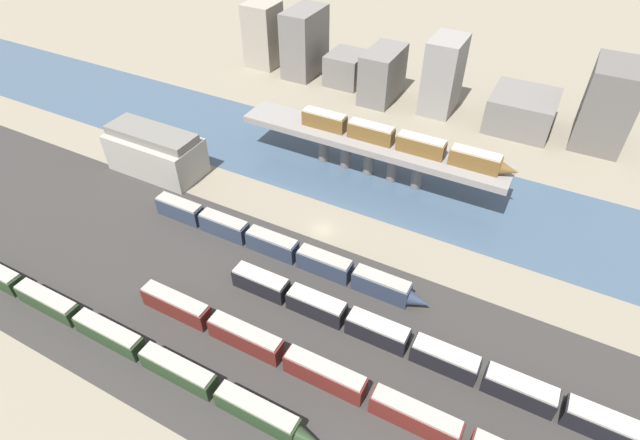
% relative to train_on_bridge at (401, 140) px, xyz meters
% --- Properties ---
extents(ground_plane, '(400.00, 400.00, 0.00)m').
position_rel_train_on_bridge_xyz_m(ground_plane, '(-6.74, -21.71, -10.39)').
color(ground_plane, gray).
extents(railbed_yard, '(280.00, 42.00, 0.01)m').
position_rel_train_on_bridge_xyz_m(railbed_yard, '(-6.74, -45.71, -10.39)').
color(railbed_yard, '#33302D').
rests_on(railbed_yard, ground).
extents(river_water, '(320.00, 27.93, 0.01)m').
position_rel_train_on_bridge_xyz_m(river_water, '(-6.74, 0.00, -10.39)').
color(river_water, '#3D5166').
rests_on(river_water, ground).
extents(bridge, '(59.35, 8.56, 8.59)m').
position_rel_train_on_bridge_xyz_m(bridge, '(-6.74, 0.00, -3.43)').
color(bridge, gray).
rests_on(bridge, ground).
extents(train_on_bridge, '(46.41, 2.80, 3.68)m').
position_rel_train_on_bridge_xyz_m(train_on_bridge, '(0.00, 0.00, 0.00)').
color(train_on_bridge, brown).
rests_on(train_on_bridge, bridge).
extents(train_yard_near, '(70.67, 2.61, 3.46)m').
position_rel_train_on_bridge_xyz_m(train_yard_near, '(-22.24, -59.83, -8.69)').
color(train_yard_near, '#23381E').
rests_on(train_yard_near, ground).
extents(train_yard_mid, '(70.61, 2.66, 3.87)m').
position_rel_train_on_bridge_xyz_m(train_yard_mid, '(10.09, -50.70, -8.49)').
color(train_yard_mid, '#5B1E19').
rests_on(train_yard_mid, ground).
extents(train_yard_far, '(66.50, 3.09, 3.63)m').
position_rel_train_on_bridge_xyz_m(train_yard_far, '(19.04, -40.14, -8.61)').
color(train_yard_far, black).
rests_on(train_yard_far, ground).
extents(train_yard_outer, '(56.34, 2.83, 3.96)m').
position_rel_train_on_bridge_xyz_m(train_yard_outer, '(-10.96, -31.44, -8.44)').
color(train_yard_outer, '#2D384C').
rests_on(train_yard_outer, ground).
extents(warehouse_building, '(20.90, 10.07, 10.15)m').
position_rel_train_on_bridge_xyz_m(warehouse_building, '(-48.64, -20.78, -5.56)').
color(warehouse_building, '#9E998E').
rests_on(warehouse_building, ground).
extents(city_block_far_left, '(9.22, 9.35, 18.57)m').
position_rel_train_on_bridge_xyz_m(city_block_far_left, '(-58.53, 38.54, -1.11)').
color(city_block_far_left, gray).
rests_on(city_block_far_left, ground).
extents(city_block_left, '(8.58, 14.67, 18.77)m').
position_rel_train_on_bridge_xyz_m(city_block_left, '(-44.58, 39.17, -1.01)').
color(city_block_left, slate).
rests_on(city_block_left, ground).
extents(city_block_center, '(10.00, 11.12, 8.74)m').
position_rel_train_on_bridge_xyz_m(city_block_center, '(-30.84, 38.98, -6.02)').
color(city_block_center, slate).
rests_on(city_block_center, ground).
extents(city_block_right, '(8.32, 15.10, 13.50)m').
position_rel_train_on_bridge_xyz_m(city_block_right, '(-18.21, 34.94, -3.64)').
color(city_block_right, slate).
rests_on(city_block_right, ground).
extents(city_block_far_right, '(8.10, 11.86, 19.19)m').
position_rel_train_on_bridge_xyz_m(city_block_far_right, '(-2.08, 35.87, -0.80)').
color(city_block_far_right, gray).
rests_on(city_block_far_right, ground).
extents(city_block_tall, '(15.39, 15.80, 8.78)m').
position_rel_train_on_bridge_xyz_m(city_block_tall, '(18.68, 36.54, -6.00)').
color(city_block_tall, slate).
rests_on(city_block_tall, ground).
extents(city_block_low, '(10.98, 15.36, 19.32)m').
position_rel_train_on_bridge_xyz_m(city_block_low, '(36.61, 38.19, -0.73)').
color(city_block_low, '#605B56').
rests_on(city_block_low, ground).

